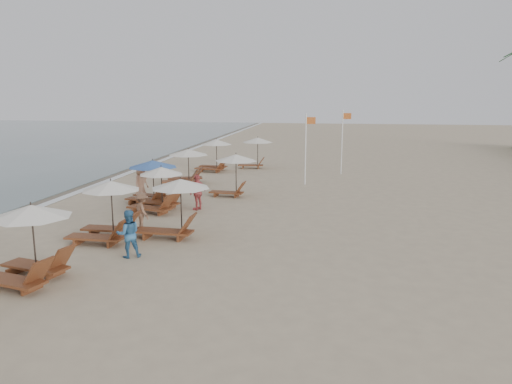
% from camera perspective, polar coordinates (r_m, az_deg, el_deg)
% --- Properties ---
extents(ground, '(160.00, 160.00, 0.00)m').
position_cam_1_polar(ground, '(14.26, -3.30, -10.92)').
color(ground, tan).
rests_on(ground, ground).
extents(wet_sand_band, '(3.20, 140.00, 0.01)m').
position_cam_1_polar(wet_sand_band, '(28.12, -24.20, -0.80)').
color(wet_sand_band, '#6B5E4C').
rests_on(wet_sand_band, ground).
extents(foam_line, '(0.50, 140.00, 0.02)m').
position_cam_1_polar(foam_line, '(27.42, -21.93, -0.89)').
color(foam_line, white).
rests_on(foam_line, ground).
extents(lounger_station_1, '(2.73, 2.42, 2.31)m').
position_cam_1_polar(lounger_station_1, '(15.71, -24.84, -5.74)').
color(lounger_station_1, brown).
rests_on(lounger_station_1, ground).
extents(lounger_station_2, '(2.62, 2.12, 2.26)m').
position_cam_1_polar(lounger_station_2, '(19.19, -16.87, -2.41)').
color(lounger_station_2, brown).
rests_on(lounger_station_2, ground).
extents(lounger_station_3, '(2.61, 2.46, 2.08)m').
position_cam_1_polar(lounger_station_3, '(23.43, -11.36, 0.07)').
color(lounger_station_3, brown).
rests_on(lounger_station_3, ground).
extents(lounger_station_4, '(2.61, 2.44, 2.13)m').
position_cam_1_polar(lounger_station_4, '(25.39, -12.04, 1.48)').
color(lounger_station_4, brown).
rests_on(lounger_station_4, ground).
extents(lounger_station_5, '(2.80, 2.60, 2.13)m').
position_cam_1_polar(lounger_station_5, '(30.16, -8.19, 2.85)').
color(lounger_station_5, brown).
rests_on(lounger_station_5, ground).
extents(lounger_station_6, '(2.59, 2.17, 2.23)m').
position_cam_1_polar(lounger_station_6, '(35.12, -4.92, 4.12)').
color(lounger_station_6, brown).
rests_on(lounger_station_6, ground).
extents(inland_station_0, '(2.85, 2.24, 2.22)m').
position_cam_1_polar(inland_station_0, '(18.94, -9.55, -1.43)').
color(inland_station_0, brown).
rests_on(inland_station_0, ground).
extents(inland_station_1, '(2.57, 2.24, 2.22)m').
position_cam_1_polar(inland_station_1, '(26.33, -2.71, 2.64)').
color(inland_station_1, brown).
rests_on(inland_station_1, ground).
extents(inland_station_2, '(2.60, 2.24, 2.22)m').
position_cam_1_polar(inland_station_2, '(36.43, -0.11, 5.00)').
color(inland_station_2, brown).
rests_on(inland_station_2, ground).
extents(beachgoer_mid_a, '(0.98, 0.91, 1.61)m').
position_cam_1_polar(beachgoer_mid_a, '(17.08, -14.38, -4.64)').
color(beachgoer_mid_a, '#2E618B').
rests_on(beachgoer_mid_a, ground).
extents(beachgoer_mid_b, '(1.07, 1.07, 1.48)m').
position_cam_1_polar(beachgoer_mid_b, '(20.55, -12.89, -2.10)').
color(beachgoer_mid_b, '#875E45').
rests_on(beachgoer_mid_b, ground).
extents(beachgoer_far_a, '(0.82, 1.07, 1.69)m').
position_cam_1_polar(beachgoer_far_a, '(23.42, -6.67, -0.01)').
color(beachgoer_far_a, '#B94A4A').
rests_on(beachgoer_far_a, ground).
extents(beachgoer_far_b, '(0.80, 0.98, 1.74)m').
position_cam_1_polar(beachgoer_far_b, '(26.32, -13.01, 1.06)').
color(beachgoer_far_b, tan).
rests_on(beachgoer_far_b, ground).
extents(flag_pole_near, '(0.59, 0.08, 4.22)m').
position_cam_1_polar(flag_pole_near, '(29.72, 5.77, 5.31)').
color(flag_pole_near, silver).
rests_on(flag_pole_near, ground).
extents(flag_pole_far, '(0.60, 0.08, 4.30)m').
position_cam_1_polar(flag_pole_far, '(34.00, 9.88, 6.01)').
color(flag_pole_far, silver).
rests_on(flag_pole_far, ground).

